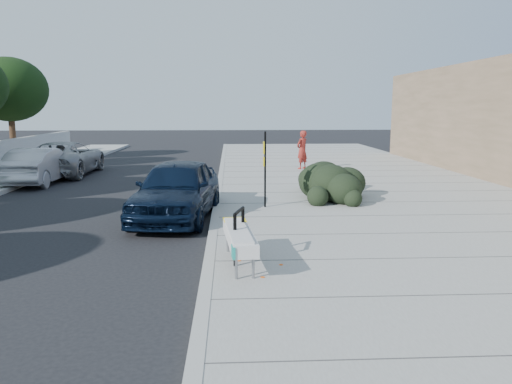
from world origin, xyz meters
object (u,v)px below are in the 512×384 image
bench (239,237)px  sedan_navy (177,189)px  pedestrian (302,150)px  suv_silver (65,158)px  wagon_silver (40,166)px  sign_post (265,164)px  bike_rack (239,230)px

bench → sedan_navy: (-1.69, 4.79, 0.16)m
pedestrian → suv_silver: bearing=-41.2°
bench → wagon_silver: (-8.10, 11.80, 0.06)m
bench → sign_post: bearing=75.9°
bike_rack → wagon_silver: size_ratio=0.23×
bike_rack → sign_post: bearing=95.8°
sedan_navy → suv_silver: size_ratio=0.87×
wagon_silver → pedestrian: (11.47, 3.28, 0.34)m
sign_post → sedan_navy: 2.75m
bench → bike_rack: bike_rack is taller
bike_rack → sedan_navy: (-1.69, 4.60, 0.07)m
bike_rack → sign_post: 5.52m
sedan_navy → wagon_silver: size_ratio=1.09×
sedan_navy → pedestrian: (5.06, 10.29, 0.24)m
sign_post → pedestrian: 9.82m
wagon_silver → sign_post: bearing=146.7°
bike_rack → suv_silver: 16.47m
sign_post → sedan_navy: bearing=-164.4°
pedestrian → bench: bearing=33.8°
sedan_navy → pedestrian: 11.47m
sedan_navy → wagon_silver: 9.50m
wagon_silver → bench: bearing=125.8°
suv_silver → sign_post: bearing=134.6°
wagon_silver → pedestrian: 11.93m
bench → bike_rack: 0.21m
bench → bike_rack: (0.00, 0.19, 0.08)m
bike_rack → pedestrian: (3.37, 14.89, 0.32)m
sedan_navy → suv_silver: bearing=129.3°
suv_silver → pedestrian: 11.37m
sign_post → pedestrian: bearing=73.4°
bench → pedestrian: pedestrian is taller
bench → sign_post: 5.71m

